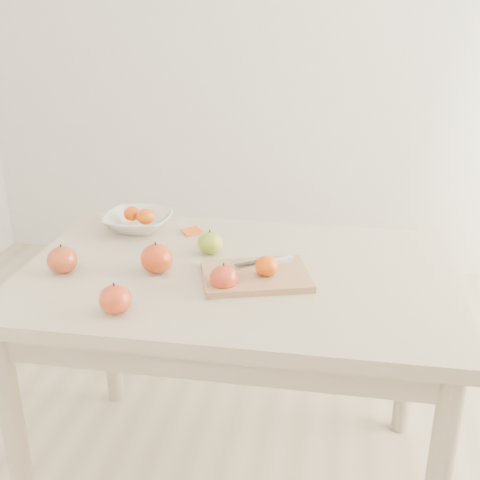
# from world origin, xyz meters

# --- Properties ---
(ground) EXTENTS (3.50, 3.50, 0.00)m
(ground) POSITION_xyz_m (0.00, 0.00, 0.00)
(ground) COLOR #C6B293
(ground) RESTS_ON ground
(table) EXTENTS (1.20, 0.80, 0.75)m
(table) POSITION_xyz_m (0.00, 0.00, 0.65)
(table) COLOR #C0AE91
(table) RESTS_ON ground
(cutting_board) EXTENTS (0.33, 0.28, 0.02)m
(cutting_board) POSITION_xyz_m (0.06, -0.05, 0.76)
(cutting_board) COLOR #AC7C56
(cutting_board) RESTS_ON table
(board_tangerine) EXTENTS (0.06, 0.06, 0.05)m
(board_tangerine) POSITION_xyz_m (0.09, -0.06, 0.80)
(board_tangerine) COLOR #E16007
(board_tangerine) RESTS_ON cutting_board
(fruit_bowl) EXTENTS (0.22, 0.22, 0.05)m
(fruit_bowl) POSITION_xyz_m (-0.37, 0.26, 0.78)
(fruit_bowl) COLOR white
(fruit_bowl) RESTS_ON table
(bowl_tangerine_near) EXTENTS (0.05, 0.05, 0.05)m
(bowl_tangerine_near) POSITION_xyz_m (-0.40, 0.27, 0.80)
(bowl_tangerine_near) COLOR #DD4707
(bowl_tangerine_near) RESTS_ON fruit_bowl
(bowl_tangerine_far) EXTENTS (0.06, 0.06, 0.05)m
(bowl_tangerine_far) POSITION_xyz_m (-0.34, 0.24, 0.80)
(bowl_tangerine_far) COLOR #C85107
(bowl_tangerine_far) RESTS_ON fruit_bowl
(orange_peel_a) EXTENTS (0.07, 0.07, 0.01)m
(orange_peel_a) POSITION_xyz_m (-0.19, 0.25, 0.75)
(orange_peel_a) COLOR #C3450D
(orange_peel_a) RESTS_ON table
(orange_peel_b) EXTENTS (0.05, 0.04, 0.01)m
(orange_peel_b) POSITION_xyz_m (-0.12, 0.18, 0.75)
(orange_peel_b) COLOR #D9620F
(orange_peel_b) RESTS_ON table
(paring_knife) EXTENTS (0.16, 0.09, 0.01)m
(paring_knife) POSITION_xyz_m (0.11, 0.02, 0.78)
(paring_knife) COLOR silver
(paring_knife) RESTS_ON cutting_board
(apple_green) EXTENTS (0.08, 0.08, 0.07)m
(apple_green) POSITION_xyz_m (-0.10, 0.10, 0.78)
(apple_green) COLOR #6A9D1C
(apple_green) RESTS_ON table
(apple_red_c) EXTENTS (0.08, 0.08, 0.07)m
(apple_red_c) POSITION_xyz_m (-0.25, -0.29, 0.79)
(apple_red_c) COLOR #A4291A
(apple_red_c) RESTS_ON table
(apple_red_b) EXTENTS (0.09, 0.09, 0.08)m
(apple_red_b) POSITION_xyz_m (-0.22, -0.05, 0.79)
(apple_red_b) COLOR #A20407
(apple_red_b) RESTS_ON table
(apple_red_d) EXTENTS (0.08, 0.08, 0.08)m
(apple_red_d) POSITION_xyz_m (-0.47, -0.09, 0.79)
(apple_red_d) COLOR maroon
(apple_red_d) RESTS_ON table
(apple_red_e) EXTENTS (0.07, 0.07, 0.07)m
(apple_red_e) POSITION_xyz_m (-0.01, -0.13, 0.78)
(apple_red_e) COLOR #A81715
(apple_red_e) RESTS_ON table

